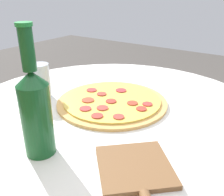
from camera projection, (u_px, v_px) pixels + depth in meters
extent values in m
cylinder|color=silver|center=(113.00, 193.00, 0.97)|extent=(0.07, 0.07, 0.69)
cylinder|color=silver|center=(113.00, 112.00, 0.83)|extent=(1.05, 1.05, 0.02)
cylinder|color=tan|center=(112.00, 102.00, 0.86)|extent=(0.38, 0.38, 0.01)
cylinder|color=#E0BC4C|center=(112.00, 100.00, 0.86)|extent=(0.33, 0.33, 0.01)
cylinder|color=#A73926|center=(132.00, 103.00, 0.82)|extent=(0.04, 0.04, 0.00)
cylinder|color=#A1362B|center=(102.00, 94.00, 0.89)|extent=(0.03, 0.03, 0.00)
cylinder|color=#B73529|center=(141.00, 109.00, 0.78)|extent=(0.03, 0.03, 0.00)
cylinder|color=#B1382F|center=(102.00, 108.00, 0.79)|extent=(0.04, 0.04, 0.00)
cylinder|color=#B93930|center=(119.00, 117.00, 0.73)|extent=(0.03, 0.03, 0.00)
cylinder|color=#A6302F|center=(92.00, 90.00, 0.92)|extent=(0.04, 0.04, 0.00)
cylinder|color=#AE3D27|center=(88.00, 100.00, 0.84)|extent=(0.04, 0.04, 0.00)
cylinder|color=#AE3331|center=(85.00, 109.00, 0.78)|extent=(0.04, 0.04, 0.00)
cylinder|color=#B93630|center=(147.00, 104.00, 0.81)|extent=(0.03, 0.03, 0.00)
cylinder|color=#AF332A|center=(97.00, 116.00, 0.74)|extent=(0.04, 0.04, 0.00)
cylinder|color=#B03035|center=(121.00, 90.00, 0.92)|extent=(0.04, 0.04, 0.00)
cylinder|color=#AC3227|center=(111.00, 101.00, 0.83)|extent=(0.04, 0.04, 0.00)
cylinder|color=#144C23|center=(37.00, 120.00, 0.57)|extent=(0.07, 0.07, 0.17)
cone|color=#144C23|center=(31.00, 78.00, 0.53)|extent=(0.07, 0.07, 0.03)
cylinder|color=#144C23|center=(27.00, 49.00, 0.51)|extent=(0.03, 0.03, 0.09)
cylinder|color=#1E8438|center=(24.00, 24.00, 0.49)|extent=(0.03, 0.03, 0.01)
cube|color=brown|center=(134.00, 166.00, 0.55)|extent=(0.22, 0.22, 0.01)
cylinder|color=#ADBCC6|center=(40.00, 81.00, 0.89)|extent=(0.07, 0.07, 0.12)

